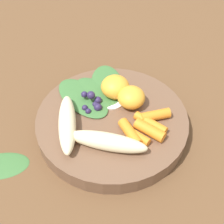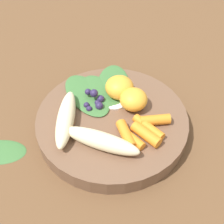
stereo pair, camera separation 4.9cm
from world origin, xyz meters
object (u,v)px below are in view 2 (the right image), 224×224
Objects in this scene: banana_peeled_left at (101,141)px; banana_peeled_right at (66,118)px; orange_segment_near at (119,87)px; bowl at (112,122)px.

banana_peeled_left and banana_peeled_right have the same top height.
banana_peeled_left is 0.08m from banana_peeled_right.
bowl is at bearing -45.22° from orange_segment_near.
orange_segment_near reaches higher than bowl.
orange_segment_near is (-0.01, 0.11, 0.01)m from banana_peeled_right.
banana_peeled_left is (0.05, -0.05, 0.03)m from bowl.
banana_peeled_left is at bearing -45.03° from bowl.
orange_segment_near is (-0.04, 0.04, 0.04)m from bowl.
orange_segment_near is (-0.09, 0.09, 0.01)m from banana_peeled_left.
bowl is 0.07m from banana_peeled_left.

